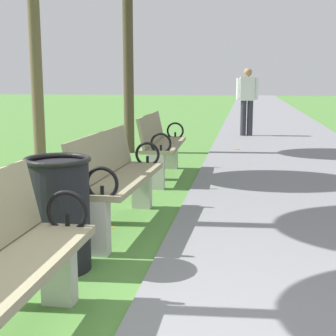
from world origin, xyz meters
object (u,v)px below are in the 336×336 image
at_px(park_bench_3, 161,144).
at_px(trash_bin, 59,213).
at_px(park_bench_2, 117,177).
at_px(pedestrian_walking, 247,98).

height_order(park_bench_3, trash_bin, park_bench_3).
height_order(park_bench_2, pedestrian_walking, pedestrian_walking).
bearing_deg(park_bench_2, park_bench_3, 90.00).
height_order(park_bench_2, trash_bin, park_bench_2).
relative_size(park_bench_3, pedestrian_walking, 0.99).
bearing_deg(pedestrian_walking, park_bench_2, -98.73).
bearing_deg(trash_bin, park_bench_3, 87.58).
relative_size(park_bench_2, park_bench_3, 1.00).
xyz_separation_m(park_bench_3, pedestrian_walking, (1.19, 5.35, 0.44)).
relative_size(pedestrian_walking, trash_bin, 1.93).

